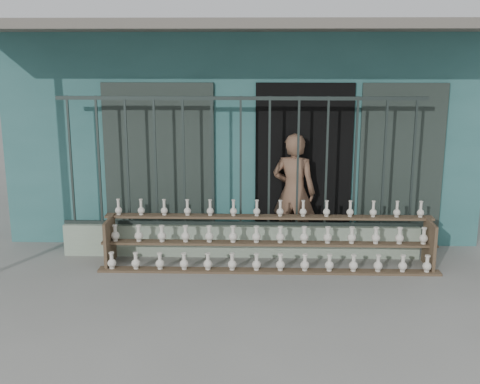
{
  "coord_description": "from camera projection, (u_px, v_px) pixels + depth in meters",
  "views": [
    {
      "loc": [
        0.23,
        -6.8,
        2.89
      ],
      "look_at": [
        0.0,
        1.0,
        1.0
      ],
      "focal_mm": 45.0,
      "sensor_mm": 36.0,
      "label": 1
    }
  ],
  "objects": [
    {
      "name": "security_fence",
      "position": [
        241.0,
        162.0,
        8.24
      ],
      "size": [
        5.0,
        0.04,
        1.8
      ],
      "color": "#283330",
      "rests_on": "parapet_wall"
    },
    {
      "name": "workshop_building",
      "position": [
        245.0,
        118.0,
        11.02
      ],
      "size": [
        7.4,
        6.6,
        3.21
      ],
      "color": "#2E6362",
      "rests_on": "ground"
    },
    {
      "name": "elderly_woman",
      "position": [
        294.0,
        192.0,
        8.63
      ],
      "size": [
        0.71,
        0.57,
        1.71
      ],
      "primitive_type": "imported",
      "rotation": [
        0.0,
        0.0,
        2.86
      ],
      "color": "brown",
      "rests_on": "ground"
    },
    {
      "name": "ground",
      "position": [
        238.0,
        291.0,
        7.3
      ],
      "size": [
        60.0,
        60.0,
        0.0
      ],
      "primitive_type": "plane",
      "color": "slate"
    },
    {
      "name": "shelf_rack",
      "position": [
        268.0,
        240.0,
        8.06
      ],
      "size": [
        4.5,
        0.68,
        0.85
      ],
      "color": "brown",
      "rests_on": "ground"
    },
    {
      "name": "parapet_wall",
      "position": [
        241.0,
        240.0,
        8.51
      ],
      "size": [
        5.0,
        0.2,
        0.45
      ],
      "primitive_type": "cube",
      "color": "#90A38B",
      "rests_on": "ground"
    }
  ]
}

